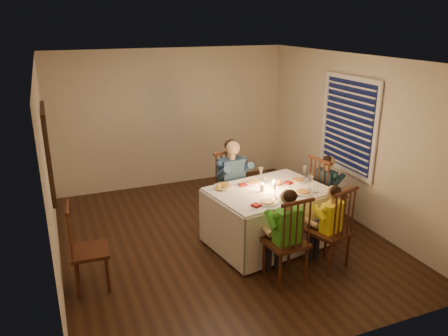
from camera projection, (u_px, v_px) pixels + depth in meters
name	position (u px, v px, depth m)	size (l,w,h in m)	color
ground	(221.00, 238.00, 6.51)	(5.00, 5.00, 0.00)	black
wall_left	(48.00, 175.00, 5.29)	(0.02, 5.00, 2.60)	beige
wall_right	(353.00, 139.00, 6.89)	(0.02, 5.00, 2.60)	beige
wall_back	(172.00, 118.00, 8.28)	(4.50, 0.02, 2.60)	beige
ceiling	(220.00, 59.00, 5.66)	(5.00, 5.00, 0.00)	white
dining_table	(268.00, 205.00, 6.17)	(1.78, 1.42, 0.81)	silver
chair_adult	(232.00, 222.00, 7.01)	(0.47, 0.45, 1.14)	#391A0F
chair_near_left	(284.00, 278.00, 5.49)	(0.47, 0.45, 1.14)	#391A0F
chair_near_right	(326.00, 266.00, 5.77)	(0.47, 0.45, 1.14)	#391A0F
chair_end	(324.00, 225.00, 6.92)	(0.47, 0.45, 1.14)	#391A0F
chair_extra	(94.00, 286.00, 5.33)	(0.45, 0.43, 1.11)	#391A0F
adult	(232.00, 222.00, 7.01)	(0.52, 0.48, 1.36)	#2E4C74
child_green	(284.00, 278.00, 5.49)	(0.43, 0.40, 1.21)	green
child_yellow	(326.00, 266.00, 5.77)	(0.40, 0.36, 1.14)	yellow
child_teal	(324.00, 225.00, 6.92)	(0.40, 0.37, 1.15)	#19303F
setting_adult	(253.00, 183.00, 6.31)	(0.26, 0.26, 0.02)	white
setting_green	(267.00, 203.00, 5.63)	(0.26, 0.26, 0.02)	white
setting_yellow	(303.00, 193.00, 5.95)	(0.26, 0.26, 0.02)	white
setting_teal	(298.00, 181.00, 6.39)	(0.26, 0.26, 0.02)	white
candle_left	(262.00, 188.00, 6.01)	(0.06, 0.06, 0.10)	silver
candle_right	(274.00, 185.00, 6.11)	(0.06, 0.06, 0.10)	silver
squash	(219.00, 188.00, 6.03)	(0.09, 0.09, 0.09)	yellow
orange_fruit	(279.00, 182.00, 6.23)	(0.08, 0.08, 0.08)	orange
serving_bowl	(223.00, 187.00, 6.10)	(0.23, 0.23, 0.06)	white
wall_mirror	(49.00, 152.00, 5.50)	(0.06, 0.95, 1.15)	black
window_blinds	(348.00, 125.00, 6.89)	(0.07, 1.34, 1.54)	black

